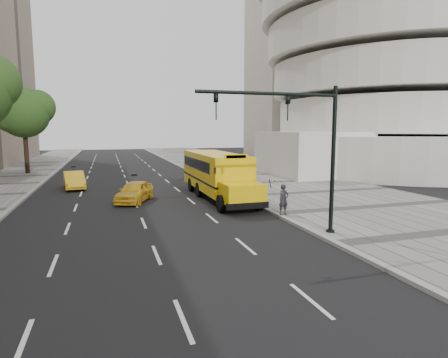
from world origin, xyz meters
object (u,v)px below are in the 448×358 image
object	(u,v)px
pedestrian	(284,200)
school_bus	(216,171)
tree_c	(25,112)
traffic_signal	(304,142)
taxi_near	(135,191)
taxi_far	(74,180)

from	to	relation	value
pedestrian	school_bus	bearing A→B (deg)	92.11
tree_c	traffic_signal	bearing A→B (deg)	-61.70
school_bus	pedestrian	bearing A→B (deg)	-76.82
school_bus	taxi_near	bearing A→B (deg)	-177.02
tree_c	taxi_near	distance (m)	21.55
school_bus	pedestrian	distance (m)	7.28
school_bus	traffic_signal	bearing A→B (deg)	-86.30
tree_c	school_bus	distance (m)	24.01
taxi_far	traffic_signal	bearing A→B (deg)	-67.44
school_bus	taxi_near	world-z (taller)	school_bus
pedestrian	traffic_signal	distance (m)	4.91
taxi_near	pedestrian	xyz separation A→B (m)	(7.15, -6.76, 0.28)
tree_c	taxi_far	size ratio (longest dim) A/B	2.15
tree_c	pedestrian	xyz separation A→B (m)	(16.55, -25.30, -5.40)
pedestrian	traffic_signal	world-z (taller)	traffic_signal
tree_c	school_bus	size ratio (longest dim) A/B	0.76
school_bus	tree_c	bearing A→B (deg)	129.23
school_bus	taxi_far	bearing A→B (deg)	145.08
school_bus	traffic_signal	size ratio (longest dim) A/B	1.81
taxi_near	traffic_signal	xyz separation A→B (m)	(6.20, -10.42, 3.42)
tree_c	taxi_near	size ratio (longest dim) A/B	2.23
taxi_far	school_bus	bearing A→B (deg)	-42.99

